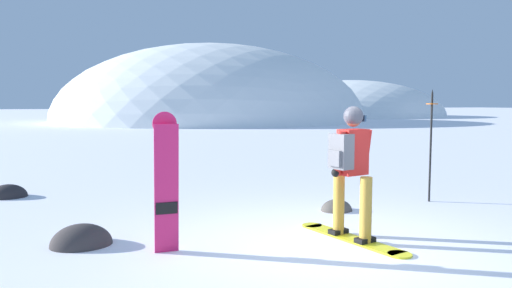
% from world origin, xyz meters
% --- Properties ---
extents(ground_plane, '(300.00, 300.00, 0.00)m').
position_xyz_m(ground_plane, '(0.00, 0.00, 0.00)').
color(ground_plane, white).
extents(ridge_peak_main, '(29.53, 26.58, 14.65)m').
position_xyz_m(ridge_peak_main, '(8.59, 39.81, 0.00)').
color(ridge_peak_main, white).
rests_on(ridge_peak_main, ground).
extents(ridge_peak_far, '(25.19, 22.67, 9.58)m').
position_xyz_m(ridge_peak_far, '(30.27, 50.91, 0.00)').
color(ridge_peak_far, white).
rests_on(ridge_peak_far, ground).
extents(snowboarder_main, '(0.67, 1.79, 1.71)m').
position_xyz_m(snowboarder_main, '(0.38, 0.24, 0.92)').
color(snowboarder_main, yellow).
rests_on(snowboarder_main, ground).
extents(spare_snowboard, '(0.28, 0.16, 1.66)m').
position_xyz_m(spare_snowboard, '(-1.91, 0.48, 0.84)').
color(spare_snowboard, '#D11E5B').
rests_on(spare_snowboard, ground).
extents(piste_marker_near, '(0.20, 0.20, 2.00)m').
position_xyz_m(piste_marker_near, '(2.96, 1.87, 1.14)').
color(piste_marker_near, black).
rests_on(piste_marker_near, ground).
extents(rock_dark, '(0.75, 0.63, 0.52)m').
position_xyz_m(rock_dark, '(-2.87, 1.14, 0.00)').
color(rock_dark, '#383333').
rests_on(rock_dark, ground).
extents(rock_mid, '(0.69, 0.59, 0.48)m').
position_xyz_m(rock_mid, '(-4.21, 4.81, 0.00)').
color(rock_mid, '#282628').
rests_on(rock_mid, ground).
extents(rock_small, '(0.53, 0.45, 0.37)m').
position_xyz_m(rock_small, '(1.05, 1.78, 0.00)').
color(rock_small, '#4C4742').
rests_on(rock_small, ground).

